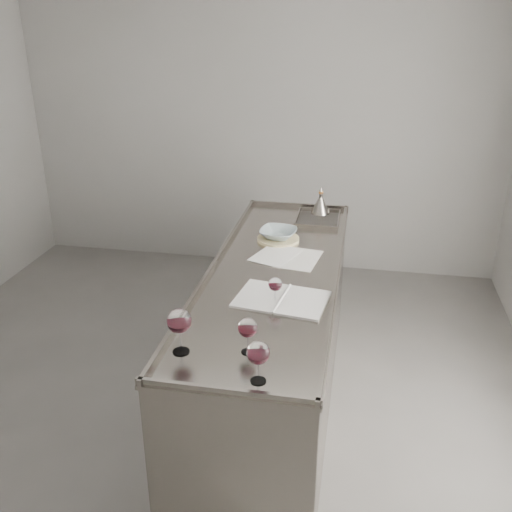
% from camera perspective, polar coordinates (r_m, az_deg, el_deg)
% --- Properties ---
extents(room_shell, '(4.54, 5.04, 2.84)m').
position_cam_1_polar(room_shell, '(3.03, -8.39, 4.79)').
color(room_shell, '#585653').
rests_on(room_shell, ground).
extents(counter, '(0.77, 2.42, 0.97)m').
position_cam_1_polar(counter, '(3.59, 1.73, -8.28)').
color(counter, gray).
rests_on(counter, ground).
extents(wine_glass_left, '(0.11, 0.11, 0.22)m').
position_cam_1_polar(wine_glass_left, '(2.55, -7.68, -6.58)').
color(wine_glass_left, white).
rests_on(wine_glass_left, counter).
extents(wine_glass_middle, '(0.09, 0.09, 0.17)m').
position_cam_1_polar(wine_glass_middle, '(2.54, -0.84, -7.28)').
color(wine_glass_middle, white).
rests_on(wine_glass_middle, counter).
extents(wine_glass_right, '(0.10, 0.10, 0.19)m').
position_cam_1_polar(wine_glass_right, '(2.35, 0.23, -9.77)').
color(wine_glass_right, white).
rests_on(wine_glass_right, counter).
extents(wine_glass_small, '(0.07, 0.07, 0.15)m').
position_cam_1_polar(wine_glass_small, '(2.96, 1.93, -2.92)').
color(wine_glass_small, white).
rests_on(wine_glass_small, counter).
extents(notebook, '(0.51, 0.39, 0.02)m').
position_cam_1_polar(notebook, '(3.03, 2.59, -4.33)').
color(notebook, white).
rests_on(notebook, counter).
extents(loose_paper_top, '(0.28, 0.37, 0.00)m').
position_cam_1_polar(loose_paper_top, '(3.52, 4.29, -0.28)').
color(loose_paper_top, silver).
rests_on(loose_paper_top, counter).
extents(loose_paper_under, '(0.32, 0.38, 0.00)m').
position_cam_1_polar(loose_paper_under, '(3.57, 1.98, 0.13)').
color(loose_paper_under, white).
rests_on(loose_paper_under, counter).
extents(trivet, '(0.34, 0.34, 0.02)m').
position_cam_1_polar(trivet, '(3.80, 2.23, 1.72)').
color(trivet, '#D2BF88').
rests_on(trivet, counter).
extents(ceramic_bowl, '(0.27, 0.27, 0.06)m').
position_cam_1_polar(ceramic_bowl, '(3.78, 2.24, 2.28)').
color(ceramic_bowl, '#91A3A8').
rests_on(ceramic_bowl, trivet).
extents(wine_funnel, '(0.14, 0.14, 0.21)m').
position_cam_1_polar(wine_funnel, '(4.32, 6.46, 5.09)').
color(wine_funnel, gray).
rests_on(wine_funnel, counter).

